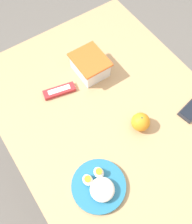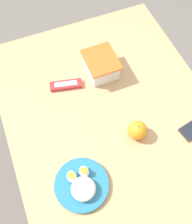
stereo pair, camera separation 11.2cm
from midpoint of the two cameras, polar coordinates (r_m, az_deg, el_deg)
ground_plane at (r=1.84m, az=3.98°, el=-11.72°), size 10.00×10.00×0.00m
table at (r=1.22m, az=5.93°, el=-2.70°), size 1.18×0.90×0.75m
food_container at (r=1.24m, az=3.68°, el=9.74°), size 0.17×0.14×0.09m
orange_fruit at (r=1.09m, az=11.95°, el=-4.20°), size 0.08×0.08×0.08m
rice_plate at (r=1.02m, az=0.12°, el=-15.89°), size 0.21×0.21×0.06m
candy_bar at (r=1.21m, az=-3.92°, el=5.67°), size 0.08×0.15×0.02m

